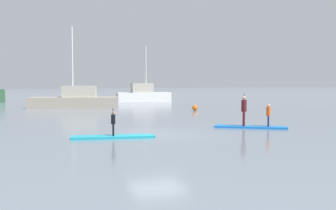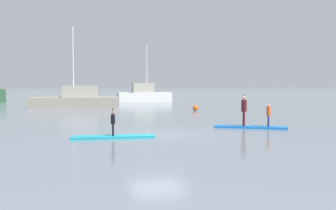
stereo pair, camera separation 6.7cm
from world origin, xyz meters
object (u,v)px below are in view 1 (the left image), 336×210
Objects in this scene: paddleboard_near at (113,137)px; paddleboard_far at (250,127)px; mooring_buoy_near at (195,108)px; paddler_child_front at (268,114)px; fishing_boat_green_midground at (75,100)px; motor_boat_small_navy at (143,95)px; paddler_adult at (244,109)px; paddler_child_solo at (113,122)px.

paddleboard_near and paddleboard_far have the same top height.
paddler_child_front is at bearing -100.48° from mooring_buoy_near.
fishing_boat_green_midground is 1.23× the size of motor_boat_small_navy.
paddleboard_far is at bearing -98.43° from motor_boat_small_navy.
mooring_buoy_near is (3.02, 11.97, 0.18)m from paddleboard_far.
paddler_child_front is 12.72m from mooring_buoy_near.
paddler_adult is at bearing 7.22° from paddleboard_near.
paddler_child_front reaches higher than paddler_child_solo.
paddler_child_solo is at bearing -172.86° from paddler_adult.
paddler_child_solo is at bearing -174.72° from paddleboard_far.
motor_boat_small_navy reaches higher than paddleboard_far.
paddleboard_far is at bearing 5.36° from paddleboard_near.
paddler_adult reaches higher than mooring_buoy_near.
fishing_boat_green_midground is at bearing -138.91° from motor_boat_small_navy.
fishing_boat_green_midground is (1.95, 19.71, 0.05)m from paddler_child_solo.
fishing_boat_green_midground reaches higher than paddler_child_front.
fishing_boat_green_midground is 17.80× the size of mooring_buoy_near.
paddler_adult is 27.42m from motor_boat_small_navy.
paddleboard_near is at bearing -112.22° from motor_boat_small_navy.
paddler_child_front is at bearing -36.73° from paddleboard_far.
paddleboard_near is 7.24m from paddler_adult.
paddler_child_solo reaches higher than mooring_buoy_near.
mooring_buoy_near is at bearing 79.52° from paddler_child_front.
paddler_child_front is (8.08, 0.16, 0.08)m from paddler_child_solo.
mooring_buoy_near reaches higher than paddleboard_near.
paddleboard_far is 0.98m from paddler_adult.
paddler_child_front is (0.97, -0.74, -0.22)m from paddler_adult.
mooring_buoy_near is (-1.03, -15.32, -0.60)m from motor_boat_small_navy.
paddler_adult is at bearing 7.14° from paddler_child_solo.
paddleboard_far is 2.78× the size of paddler_child_front.
paddleboard_near is 16.39m from mooring_buoy_near.
motor_boat_small_navy reaches higher than paddler_adult.
paddleboard_far is at bearing 143.27° from paddler_child_front.
paddleboard_near is 3.08× the size of paddler_child_solo.
motor_boat_small_navy is (11.43, 27.98, 0.77)m from paddleboard_near.
mooring_buoy_near is at bearing 75.86° from paddleboard_far.
mooring_buoy_near is (10.39, 12.65, -0.44)m from paddler_child_solo.
paddler_child_solo is 8.08m from paddler_child_front.
paddleboard_near is at bearing -95.69° from fishing_boat_green_midground.
paddleboard_near is at bearing -174.64° from paddleboard_far.
paddler_child_solo is 30.21m from motor_boat_small_navy.
paddleboard_near is 19.83m from fishing_boat_green_midground.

